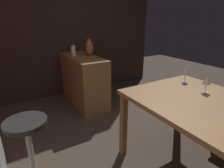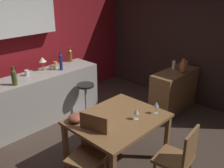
{
  "view_description": "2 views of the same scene",
  "coord_description": "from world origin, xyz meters",
  "px_view_note": "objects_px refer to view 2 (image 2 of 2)",
  "views": [
    {
      "loc": [
        -0.87,
        1.0,
        1.4
      ],
      "look_at": [
        0.44,
        0.22,
        0.85
      ],
      "focal_mm": 29.49,
      "sensor_mm": 36.0,
      "label": 1
    },
    {
      "loc": [
        -2.24,
        -2.35,
        2.41
      ],
      "look_at": [
        0.64,
        0.39,
        0.8
      ],
      "focal_mm": 40.31,
      "sensor_mm": 36.0,
      "label": 2
    }
  ],
  "objects_px": {
    "fruit_bowl": "(76,118)",
    "wine_glass_left": "(156,105)",
    "chair_by_doorway": "(179,158)",
    "cup_mustard": "(55,64)",
    "dining_table": "(118,123)",
    "pillar_candle_tall": "(186,64)",
    "sideboard_cabinet": "(174,91)",
    "counter_lamp": "(42,60)",
    "cup_cream": "(53,67)",
    "wine_bottle_amber": "(70,55)",
    "wine_glass_right": "(136,111)",
    "pillar_candle_short": "(174,65)",
    "wine_bottle_cobalt": "(61,61)",
    "wine_bottle_olive": "(14,76)",
    "vase_copper": "(183,66)",
    "chair_near_window": "(90,151)",
    "cup_white": "(27,73)",
    "bar_stool": "(86,100)"
  },
  "relations": [
    {
      "from": "fruit_bowl",
      "to": "wine_glass_left",
      "type": "bearing_deg",
      "value": -34.39
    },
    {
      "from": "chair_by_doorway",
      "to": "cup_mustard",
      "type": "bearing_deg",
      "value": 84.11
    },
    {
      "from": "dining_table",
      "to": "pillar_candle_tall",
      "type": "xyz_separation_m",
      "value": [
        2.37,
        0.31,
        0.22
      ]
    },
    {
      "from": "dining_table",
      "to": "sideboard_cabinet",
      "type": "height_order",
      "value": "sideboard_cabinet"
    },
    {
      "from": "counter_lamp",
      "to": "cup_cream",
      "type": "bearing_deg",
      "value": -33.21
    },
    {
      "from": "wine_bottle_amber",
      "to": "fruit_bowl",
      "type": "bearing_deg",
      "value": -126.05
    },
    {
      "from": "dining_table",
      "to": "sideboard_cabinet",
      "type": "bearing_deg",
      "value": 8.59
    },
    {
      "from": "wine_bottle_amber",
      "to": "wine_glass_left",
      "type": "bearing_deg",
      "value": -98.92
    },
    {
      "from": "dining_table",
      "to": "cup_mustard",
      "type": "bearing_deg",
      "value": 78.54
    },
    {
      "from": "wine_glass_left",
      "to": "wine_glass_right",
      "type": "distance_m",
      "value": 0.33
    },
    {
      "from": "pillar_candle_short",
      "to": "wine_bottle_cobalt",
      "type": "bearing_deg",
      "value": 141.18
    },
    {
      "from": "wine_bottle_olive",
      "to": "cup_cream",
      "type": "bearing_deg",
      "value": 14.42
    },
    {
      "from": "cup_mustard",
      "to": "wine_bottle_amber",
      "type": "bearing_deg",
      "value": 10.51
    },
    {
      "from": "chair_by_doorway",
      "to": "wine_bottle_cobalt",
      "type": "relative_size",
      "value": 2.53
    },
    {
      "from": "fruit_bowl",
      "to": "cup_mustard",
      "type": "height_order",
      "value": "cup_mustard"
    },
    {
      "from": "sideboard_cabinet",
      "to": "vase_copper",
      "type": "xyz_separation_m",
      "value": [
        0.0,
        -0.13,
        0.54
      ]
    },
    {
      "from": "counter_lamp",
      "to": "pillar_candle_short",
      "type": "xyz_separation_m",
      "value": [
        1.92,
        -1.6,
        -0.18
      ]
    },
    {
      "from": "wine_glass_left",
      "to": "pillar_candle_tall",
      "type": "distance_m",
      "value": 2.02
    },
    {
      "from": "chair_near_window",
      "to": "fruit_bowl",
      "type": "bearing_deg",
      "value": 76.33
    },
    {
      "from": "wine_glass_left",
      "to": "cup_white",
      "type": "xyz_separation_m",
      "value": [
        -0.67,
        2.24,
        0.08
      ]
    },
    {
      "from": "wine_glass_left",
      "to": "pillar_candle_tall",
      "type": "bearing_deg",
      "value": 17.57
    },
    {
      "from": "cup_cream",
      "to": "chair_by_doorway",
      "type": "bearing_deg",
      "value": -93.8
    },
    {
      "from": "chair_near_window",
      "to": "wine_glass_right",
      "type": "distance_m",
      "value": 0.77
    },
    {
      "from": "wine_bottle_amber",
      "to": "wine_glass_right",
      "type": "bearing_deg",
      "value": -106.75
    },
    {
      "from": "chair_near_window",
      "to": "wine_bottle_cobalt",
      "type": "bearing_deg",
      "value": 63.06
    },
    {
      "from": "chair_near_window",
      "to": "cup_mustard",
      "type": "distance_m",
      "value": 2.27
    },
    {
      "from": "dining_table",
      "to": "wine_bottle_cobalt",
      "type": "bearing_deg",
      "value": 78.01
    },
    {
      "from": "wine_glass_left",
      "to": "cup_white",
      "type": "distance_m",
      "value": 2.34
    },
    {
      "from": "cup_cream",
      "to": "cup_mustard",
      "type": "xyz_separation_m",
      "value": [
        0.11,
        0.08,
        0.01
      ]
    },
    {
      "from": "bar_stool",
      "to": "cup_mustard",
      "type": "xyz_separation_m",
      "value": [
        -0.17,
        0.66,
        0.6
      ]
    },
    {
      "from": "cup_cream",
      "to": "wine_glass_right",
      "type": "bearing_deg",
      "value": -94.24
    },
    {
      "from": "wine_bottle_cobalt",
      "to": "cup_cream",
      "type": "distance_m",
      "value": 0.21
    },
    {
      "from": "chair_by_doorway",
      "to": "chair_near_window",
      "type": "bearing_deg",
      "value": 127.35
    },
    {
      "from": "bar_stool",
      "to": "wine_glass_right",
      "type": "distance_m",
      "value": 1.67
    },
    {
      "from": "cup_white",
      "to": "cup_mustard",
      "type": "relative_size",
      "value": 0.99
    },
    {
      "from": "fruit_bowl",
      "to": "cup_cream",
      "type": "xyz_separation_m",
      "value": [
        0.75,
        1.59,
        0.15
      ]
    },
    {
      "from": "wine_glass_right",
      "to": "pillar_candle_short",
      "type": "xyz_separation_m",
      "value": [
        1.93,
        0.6,
        0.05
      ]
    },
    {
      "from": "wine_bottle_amber",
      "to": "wine_bottle_olive",
      "type": "bearing_deg",
      "value": -164.7
    },
    {
      "from": "cup_cream",
      "to": "cup_white",
      "type": "bearing_deg",
      "value": 175.9
    },
    {
      "from": "dining_table",
      "to": "wine_glass_right",
      "type": "bearing_deg",
      "value": -55.67
    },
    {
      "from": "bar_stool",
      "to": "wine_bottle_olive",
      "type": "xyz_separation_m",
      "value": [
        -1.14,
        0.35,
        0.68
      ]
    },
    {
      "from": "sideboard_cabinet",
      "to": "bar_stool",
      "type": "bearing_deg",
      "value": 143.41
    },
    {
      "from": "wine_glass_left",
      "to": "chair_by_doorway",
      "type": "bearing_deg",
      "value": -120.36
    },
    {
      "from": "cup_white",
      "to": "fruit_bowl",
      "type": "bearing_deg",
      "value": -98.23
    },
    {
      "from": "pillar_candle_tall",
      "to": "counter_lamp",
      "type": "bearing_deg",
      "value": 142.7
    },
    {
      "from": "pillar_candle_tall",
      "to": "chair_by_doorway",
      "type": "bearing_deg",
      "value": -152.26
    },
    {
      "from": "fruit_bowl",
      "to": "pillar_candle_short",
      "type": "xyz_separation_m",
      "value": [
        2.52,
        0.08,
        0.11
      ]
    },
    {
      "from": "cup_cream",
      "to": "pillar_candle_short",
      "type": "distance_m",
      "value": 2.33
    },
    {
      "from": "cup_mustard",
      "to": "wine_bottle_olive",
      "type": "bearing_deg",
      "value": -162.71
    },
    {
      "from": "wine_bottle_amber",
      "to": "cup_cream",
      "type": "relative_size",
      "value": 2.28
    }
  ]
}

